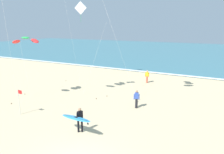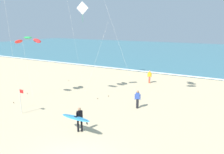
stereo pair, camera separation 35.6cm
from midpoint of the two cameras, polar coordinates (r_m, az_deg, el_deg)
name	(u,v)px [view 2 (the right image)]	position (r m, az deg, el deg)	size (l,w,h in m)	color
ocean_water	(204,53)	(61.10, 23.24, 5.94)	(160.00, 60.00, 0.08)	teal
shoreline_foam	(178,75)	(32.06, 17.31, 0.54)	(160.00, 0.81, 0.01)	white
surfer_lead	(77,118)	(14.49, -8.42, -10.65)	(2.59, 1.10, 1.71)	black
kite_diamond_ivory_far	(83,11)	(21.32, -7.10, 16.84)	(3.03, 0.84, 9.12)	white
kite_arc_emerald_high	(28,40)	(21.59, -20.88, 9.12)	(2.45, 2.57, 5.94)	red
bystander_yellow_top	(149,77)	(26.85, 10.26, 0.09)	(0.49, 0.23, 1.59)	#D8593F
bystander_blue_top	(138,99)	(18.63, 7.31, -5.83)	(0.47, 0.28, 1.59)	black
lifeguard_flag	(21,99)	(18.60, -22.46, -5.33)	(0.45, 0.05, 2.10)	silver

